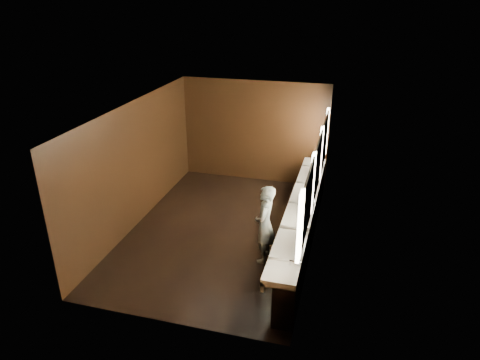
# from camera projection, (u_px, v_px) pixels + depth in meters

# --- Properties ---
(floor) EXTENTS (6.00, 6.00, 0.00)m
(floor) POSITION_uv_depth(u_px,v_px,m) (223.00, 230.00, 9.61)
(floor) COLOR black
(floor) RESTS_ON ground
(ceiling) EXTENTS (4.00, 6.00, 0.02)m
(ceiling) POSITION_uv_depth(u_px,v_px,m) (220.00, 109.00, 8.47)
(ceiling) COLOR #2D2D2B
(ceiling) RESTS_ON wall_back
(wall_back) EXTENTS (4.00, 0.02, 2.80)m
(wall_back) POSITION_uv_depth(u_px,v_px,m) (254.00, 132.00, 11.69)
(wall_back) COLOR black
(wall_back) RESTS_ON floor
(wall_front) EXTENTS (4.00, 0.02, 2.80)m
(wall_front) POSITION_uv_depth(u_px,v_px,m) (162.00, 250.00, 6.40)
(wall_front) COLOR black
(wall_front) RESTS_ON floor
(wall_left) EXTENTS (0.02, 6.00, 2.80)m
(wall_left) POSITION_uv_depth(u_px,v_px,m) (136.00, 164.00, 9.52)
(wall_left) COLOR black
(wall_left) RESTS_ON floor
(wall_right) EXTENTS (0.02, 6.00, 2.80)m
(wall_right) POSITION_uv_depth(u_px,v_px,m) (317.00, 184.00, 8.57)
(wall_right) COLOR black
(wall_right) RESTS_ON floor
(sink_counter) EXTENTS (0.55, 5.40, 1.01)m
(sink_counter) POSITION_uv_depth(u_px,v_px,m) (304.00, 222.00, 8.99)
(sink_counter) COLOR black
(sink_counter) RESTS_ON floor
(mirror_band) EXTENTS (0.06, 5.03, 1.15)m
(mirror_band) POSITION_uv_depth(u_px,v_px,m) (317.00, 167.00, 8.43)
(mirror_band) COLOR #FDEECA
(mirror_band) RESTS_ON wall_right
(person) EXTENTS (0.40, 0.60, 1.60)m
(person) POSITION_uv_depth(u_px,v_px,m) (265.00, 224.00, 8.28)
(person) COLOR #8DBCD2
(person) RESTS_ON floor
(trash_bin) EXTENTS (0.41, 0.41, 0.50)m
(trash_bin) POSITION_uv_depth(u_px,v_px,m) (286.00, 253.00, 8.36)
(trash_bin) COLOR black
(trash_bin) RESTS_ON floor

